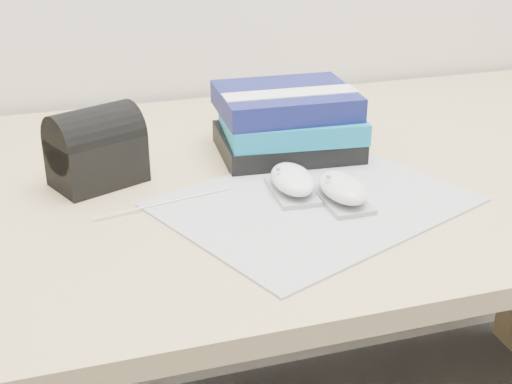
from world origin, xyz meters
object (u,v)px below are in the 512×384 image
object	(u,v)px
mouse_rear	(293,181)
mouse_front	(342,189)
desk	(262,279)
book_stack	(288,122)
pouch	(96,147)

from	to	relation	value
mouse_rear	mouse_front	xyz separation A→B (m)	(0.06, -0.05, 0.00)
desk	book_stack	bearing A→B (deg)	2.12
desk	pouch	bearing A→B (deg)	-173.42
mouse_front	book_stack	xyz separation A→B (m)	(-0.01, 0.21, 0.03)
desk	mouse_rear	xyz separation A→B (m)	(-0.01, -0.16, 0.26)
pouch	mouse_front	bearing A→B (deg)	-28.87
book_stack	pouch	distance (m)	0.31
desk	mouse_front	size ratio (longest dim) A/B	15.05
mouse_rear	pouch	xyz separation A→B (m)	(-0.26, 0.13, 0.03)
mouse_front	pouch	world-z (taller)	pouch
desk	mouse_rear	world-z (taller)	mouse_rear
mouse_rear	book_stack	world-z (taller)	book_stack
book_stack	pouch	size ratio (longest dim) A/B	1.56
mouse_front	book_stack	world-z (taller)	book_stack
desk	pouch	distance (m)	0.40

